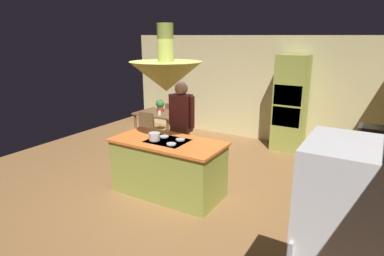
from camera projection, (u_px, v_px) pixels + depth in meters
name	position (u px, v px, depth m)	size (l,w,h in m)	color
ground	(175.00, 188.00, 5.62)	(8.16, 8.16, 0.00)	olive
wall_back	(251.00, 88.00, 8.12)	(6.80, 0.10, 2.55)	beige
kitchen_island	(168.00, 167.00, 5.33)	(1.84, 0.89, 0.94)	#939E42
counter_run_right	(366.00, 188.00, 4.59)	(0.73, 2.33, 0.92)	#939E42
oven_tower	(290.00, 103.00, 7.30)	(0.66, 0.62, 2.15)	#939E42
dining_table	(160.00, 117.00, 7.85)	(1.07, 0.81, 0.76)	brown
person_at_island	(182.00, 123.00, 5.86)	(0.53, 0.24, 1.77)	tan
range_hood	(166.00, 75.00, 4.91)	(1.10, 1.10, 1.00)	#939E42
pendant_light_over_table	(158.00, 66.00, 7.51)	(0.32, 0.32, 0.82)	beige
chair_facing_island	(144.00, 129.00, 7.37)	(0.40, 0.40, 0.87)	brown
chair_by_back_wall	(174.00, 117.00, 8.41)	(0.40, 0.40, 0.87)	brown
potted_plant_on_table	(160.00, 105.00, 7.84)	(0.20, 0.20, 0.30)	#99382D
cup_on_table	(159.00, 113.00, 7.57)	(0.07, 0.07, 0.09)	white
canister_flour	(369.00, 165.00, 3.97)	(0.10, 0.10, 0.20)	#E0B78C
canister_sugar	(369.00, 162.00, 4.12)	(0.14, 0.14, 0.14)	#E0B78C
microwave_on_counter	(374.00, 136.00, 5.00)	(0.46, 0.36, 0.28)	#232326
cooking_pot_on_cooktop	(154.00, 136.00, 5.15)	(0.18, 0.18, 0.12)	#B2B2B7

